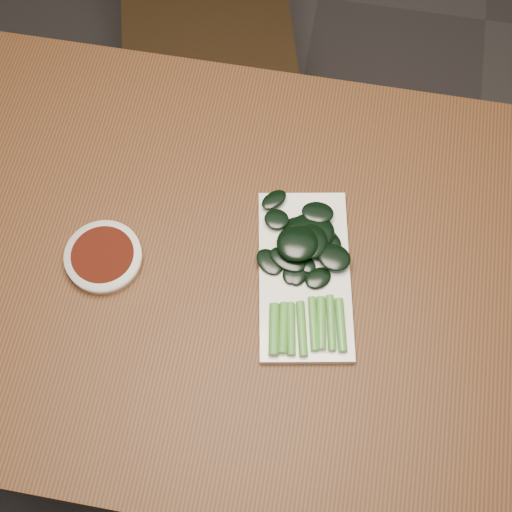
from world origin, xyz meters
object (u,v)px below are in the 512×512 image
object	(u,v)px
gai_lan	(304,260)
table	(241,282)
sauce_bowl	(104,257)
serving_plate	(304,275)

from	to	relation	value
gai_lan	table	bearing A→B (deg)	-171.19
table	sauce_bowl	xyz separation A→B (m)	(-0.22, -0.03, 0.08)
serving_plate	table	bearing A→B (deg)	179.94
table	serving_plate	size ratio (longest dim) A/B	4.47
sauce_bowl	serving_plate	distance (m)	0.32
table	serving_plate	bearing A→B (deg)	-0.06
serving_plate	gai_lan	bearing A→B (deg)	103.03
serving_plate	sauce_bowl	bearing A→B (deg)	-174.70
sauce_bowl	gai_lan	bearing A→B (deg)	8.17
serving_plate	gai_lan	size ratio (longest dim) A/B	1.09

